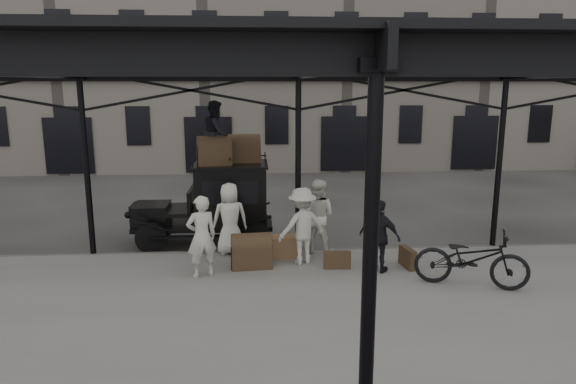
% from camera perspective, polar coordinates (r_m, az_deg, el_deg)
% --- Properties ---
extents(ground, '(120.00, 120.00, 0.00)m').
position_cam_1_polar(ground, '(11.07, 1.97, -10.35)').
color(ground, '#383533').
rests_on(ground, ground).
extents(platform, '(28.00, 8.00, 0.15)m').
position_cam_1_polar(platform, '(9.23, 3.23, -14.61)').
color(platform, slate).
rests_on(platform, ground).
extents(canopy, '(22.50, 9.00, 4.74)m').
position_cam_1_polar(canopy, '(8.55, 3.37, 14.59)').
color(canopy, black).
rests_on(canopy, ground).
extents(building_frontage, '(64.00, 8.00, 14.00)m').
position_cam_1_polar(building_frontage, '(28.35, -1.68, 17.60)').
color(building_frontage, slate).
rests_on(building_frontage, ground).
extents(taxi, '(3.65, 1.55, 2.18)m').
position_cam_1_polar(taxi, '(13.61, -7.61, -0.89)').
color(taxi, black).
rests_on(taxi, ground).
extents(porter_left, '(0.75, 0.63, 1.77)m').
position_cam_1_polar(porter_left, '(11.04, -9.58, -4.89)').
color(porter_left, beige).
rests_on(porter_left, platform).
extents(porter_midleft, '(1.09, 0.99, 1.82)m').
position_cam_1_polar(porter_midleft, '(12.49, 3.27, -2.65)').
color(porter_midleft, silver).
rests_on(porter_midleft, platform).
extents(porter_centre, '(0.95, 0.71, 1.75)m').
position_cam_1_polar(porter_centre, '(12.42, -6.47, -2.95)').
color(porter_centre, silver).
rests_on(porter_centre, platform).
extents(porter_official, '(0.99, 0.89, 1.61)m').
position_cam_1_polar(porter_official, '(11.33, 10.14, -4.89)').
color(porter_official, black).
rests_on(porter_official, platform).
extents(porter_right, '(1.30, 1.02, 1.77)m').
position_cam_1_polar(porter_right, '(11.67, 1.57, -3.80)').
color(porter_right, '#BCB9AC').
rests_on(porter_right, platform).
extents(bicycle, '(2.37, 1.49, 1.17)m').
position_cam_1_polar(bicycle, '(11.08, 19.70, -6.99)').
color(bicycle, black).
rests_on(bicycle, platform).
extents(porter_roof, '(0.65, 0.82, 1.61)m').
position_cam_1_polar(porter_roof, '(13.23, -7.99, 6.56)').
color(porter_roof, black).
rests_on(porter_roof, taxi).
extents(steamer_trunk_roof_near, '(0.91, 0.65, 0.62)m').
position_cam_1_polar(steamer_trunk_roof_near, '(13.14, -8.19, 4.33)').
color(steamer_trunk_roof_near, '#463820').
rests_on(steamer_trunk_roof_near, taxi).
extents(steamer_trunk_roof_far, '(0.87, 0.57, 0.61)m').
position_cam_1_polar(steamer_trunk_roof_far, '(13.55, -4.87, 4.63)').
color(steamer_trunk_roof_far, '#463820').
rests_on(steamer_trunk_roof_far, taxi).
extents(steamer_trunk_platform, '(0.94, 0.63, 0.65)m').
position_cam_1_polar(steamer_trunk_platform, '(11.62, -4.09, -6.77)').
color(steamer_trunk_platform, '#463820').
rests_on(steamer_trunk_platform, platform).
extents(wicker_hamper, '(0.63, 0.49, 0.50)m').
position_cam_1_polar(wicker_hamper, '(12.31, -0.38, -6.03)').
color(wicker_hamper, '#906342').
rests_on(wicker_hamper, platform).
extents(suitcase_upright, '(0.25, 0.62, 0.45)m').
position_cam_1_polar(suitcase_upright, '(11.91, 13.11, -7.11)').
color(suitcase_upright, '#463820').
rests_on(suitcase_upright, platform).
extents(suitcase_flat, '(0.61, 0.19, 0.40)m').
position_cam_1_polar(suitcase_flat, '(11.58, 5.49, -7.53)').
color(suitcase_flat, '#463820').
rests_on(suitcase_flat, platform).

